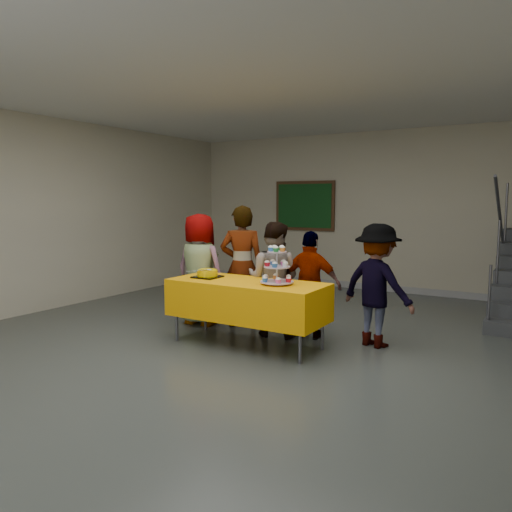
{
  "coord_description": "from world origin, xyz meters",
  "views": [
    {
      "loc": [
        2.81,
        -4.24,
        1.72
      ],
      "look_at": [
        -0.28,
        0.85,
        1.05
      ],
      "focal_mm": 35.0,
      "sensor_mm": 36.0,
      "label": 1
    }
  ],
  "objects": [
    {
      "name": "noticeboard",
      "position": [
        -1.63,
        4.96,
        1.6
      ],
      "size": [
        1.3,
        0.05,
        1.0
      ],
      "color": "#472B16",
      "rests_on": "ground"
    },
    {
      "name": "schoolchild_e",
      "position": [
        1.03,
        1.43,
        0.72
      ],
      "size": [
        1.05,
        0.8,
        1.45
      ],
      "primitive_type": "imported",
      "rotation": [
        0.0,
        0.0,
        2.84
      ],
      "color": "slate",
      "rests_on": "ground"
    },
    {
      "name": "schoolchild_c",
      "position": [
        -0.24,
        1.2,
        0.73
      ],
      "size": [
        0.77,
        0.64,
        1.45
      ],
      "primitive_type": "imported",
      "rotation": [
        0.0,
        0.0,
        3.28
      ],
      "color": "slate",
      "rests_on": "ground"
    },
    {
      "name": "cupcake_stand",
      "position": [
        0.12,
        0.64,
        0.95
      ],
      "size": [
        0.38,
        0.38,
        0.44
      ],
      "color": "silver",
      "rests_on": "bake_table"
    },
    {
      "name": "room_shell",
      "position": [
        0.0,
        0.02,
        2.13
      ],
      "size": [
        10.0,
        10.04,
        3.02
      ],
      "color": "#4C514C",
      "rests_on": "ground"
    },
    {
      "name": "bake_table",
      "position": [
        -0.28,
        0.65,
        0.56
      ],
      "size": [
        1.88,
        0.78,
        0.77
      ],
      "color": "#595960",
      "rests_on": "ground"
    },
    {
      "name": "schoolchild_b",
      "position": [
        -0.83,
        1.38,
        0.83
      ],
      "size": [
        0.71,
        0.61,
        1.65
      ],
      "primitive_type": "imported",
      "rotation": [
        0.0,
        0.0,
        3.57
      ],
      "color": "slate",
      "rests_on": "ground"
    },
    {
      "name": "schoolchild_d",
      "position": [
        0.22,
        1.32,
        0.67
      ],
      "size": [
        0.81,
        0.39,
        1.34
      ],
      "primitive_type": "imported",
      "rotation": [
        0.0,
        0.0,
        3.22
      ],
      "color": "slate",
      "rests_on": "ground"
    },
    {
      "name": "bear_cake",
      "position": [
        -0.86,
        0.63,
        0.83
      ],
      "size": [
        0.32,
        0.36,
        0.12
      ],
      "color": "black",
      "rests_on": "bake_table"
    },
    {
      "name": "schoolchild_a",
      "position": [
        -1.39,
        1.17,
        0.77
      ],
      "size": [
        0.77,
        0.51,
        1.54
      ],
      "primitive_type": "imported",
      "rotation": [
        0.0,
        0.0,
        3.18
      ],
      "color": "slate",
      "rests_on": "ground"
    }
  ]
}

